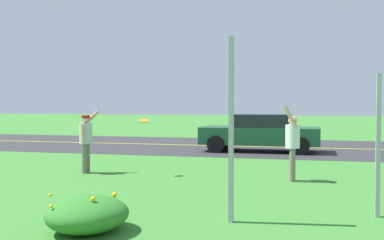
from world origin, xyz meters
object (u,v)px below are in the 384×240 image
object	(u,v)px
person_thrower_red_cap_gray_shirt	(86,138)
sign_post_near_path	(231,130)
sign_post_by_roadside	(378,145)
car_dark_green_center_right	(260,132)
frisbee_orange	(144,121)
person_catcher_white_shirt	(292,142)

from	to	relation	value
person_thrower_red_cap_gray_shirt	sign_post_near_path	bearing A→B (deg)	-41.87
sign_post_near_path	sign_post_by_roadside	bearing A→B (deg)	21.82
sign_post_by_roadside	car_dark_green_center_right	distance (m)	10.32
person_thrower_red_cap_gray_shirt	frisbee_orange	bearing A→B (deg)	-0.62
sign_post_by_roadside	car_dark_green_center_right	xyz separation A→B (m)	(-2.93, 9.88, -0.44)
frisbee_orange	person_thrower_red_cap_gray_shirt	bearing A→B (deg)	179.38
person_catcher_white_shirt	car_dark_green_center_right	bearing A→B (deg)	102.26
person_thrower_red_cap_gray_shirt	frisbee_orange	size ratio (longest dim) A/B	6.83
sign_post_near_path	person_catcher_white_shirt	distance (m)	4.28
frisbee_orange	person_catcher_white_shirt	bearing A→B (deg)	0.68
person_thrower_red_cap_gray_shirt	car_dark_green_center_right	size ratio (longest dim) A/B	0.38
person_catcher_white_shirt	frisbee_orange	size ratio (longest dim) A/B	7.31
person_catcher_white_shirt	frisbee_orange	xyz separation A→B (m)	(-3.76, -0.04, 0.48)
person_thrower_red_cap_gray_shirt	frisbee_orange	world-z (taller)	person_thrower_red_cap_gray_shirt
sign_post_by_roadside	person_catcher_white_shirt	bearing A→B (deg)	114.57
frisbee_orange	car_dark_green_center_right	bearing A→B (deg)	70.85
sign_post_near_path	car_dark_green_center_right	size ratio (longest dim) A/B	0.65
person_thrower_red_cap_gray_shirt	person_catcher_white_shirt	size ratio (longest dim) A/B	0.93
sign_post_by_roadside	person_thrower_red_cap_gray_shirt	xyz separation A→B (m)	(-6.91, 3.22, -0.23)
person_thrower_red_cap_gray_shirt	car_dark_green_center_right	xyz separation A→B (m)	(3.98, 6.66, -0.21)
frisbee_orange	sign_post_near_path	bearing A→B (deg)	-54.34
car_dark_green_center_right	frisbee_orange	bearing A→B (deg)	-109.15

